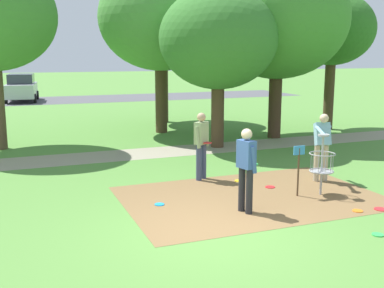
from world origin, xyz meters
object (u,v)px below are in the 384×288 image
at_px(frisbee_mid_grass, 378,235).
at_px(player_foreground_watching, 246,166).
at_px(disc_golf_basket, 319,162).
at_px(tree_far_left, 160,18).
at_px(parked_car_leftmost, 22,88).
at_px(frisbee_far_left, 358,211).
at_px(tree_mid_left, 218,39).
at_px(player_waiting_left, 201,142).
at_px(frisbee_scattered_a, 159,204).
at_px(player_throwing, 322,143).
at_px(frisbee_far_right, 380,209).
at_px(tree_near_right, 163,23).
at_px(frisbee_by_tee, 270,187).
at_px(tree_far_center, 278,19).
at_px(tree_near_left, 332,30).
at_px(frisbee_near_basket, 240,181).

bearing_deg(frisbee_mid_grass, player_foreground_watching, 129.39).
xyz_separation_m(disc_golf_basket, tree_far_left, (-0.66, 9.63, 3.77)).
distance_m(tree_far_left, parked_car_leftmost, 16.87).
xyz_separation_m(frisbee_far_left, tree_far_left, (-0.71, 10.90, 4.52)).
bearing_deg(tree_mid_left, player_foreground_watching, -109.59).
relative_size(player_waiting_left, frisbee_scattered_a, 8.19).
relative_size(player_foreground_watching, tree_mid_left, 0.32).
bearing_deg(disc_golf_basket, player_throwing, 51.30).
height_order(frisbee_far_right, tree_near_right, tree_near_right).
xyz_separation_m(player_foreground_watching, frisbee_scattered_a, (-1.48, 1.07, -0.96)).
distance_m(frisbee_by_tee, parked_car_leftmost, 24.95).
bearing_deg(tree_far_center, frisbee_far_left, -109.84).
xyz_separation_m(tree_near_right, tree_mid_left, (-0.18, -6.54, -0.92)).
height_order(player_foreground_watching, frisbee_far_left, player_foreground_watching).
relative_size(frisbee_by_tee, tree_near_left, 0.04).
bearing_deg(tree_mid_left, frisbee_mid_grass, -94.70).
bearing_deg(tree_mid_left, player_throwing, -83.50).
xyz_separation_m(player_throwing, tree_far_center, (2.23, 5.94, 3.42)).
bearing_deg(frisbee_near_basket, tree_near_right, 82.09).
distance_m(frisbee_far_left, tree_far_left, 11.82).
relative_size(tree_far_left, tree_far_center, 1.00).
relative_size(frisbee_far_left, parked_car_leftmost, 0.05).
relative_size(frisbee_mid_grass, parked_car_leftmost, 0.05).
relative_size(tree_near_left, parked_car_leftmost, 1.28).
xyz_separation_m(player_throwing, tree_near_left, (5.43, 6.91, 3.13)).
relative_size(frisbee_mid_grass, frisbee_far_right, 0.81).
relative_size(player_foreground_watching, frisbee_near_basket, 6.67).
relative_size(frisbee_by_tee, frisbee_scattered_a, 1.11).
bearing_deg(player_throwing, frisbee_mid_grass, -110.47).
bearing_deg(parked_car_leftmost, frisbee_scattered_a, -85.49).
distance_m(tree_near_right, tree_mid_left, 6.61).
bearing_deg(frisbee_far_left, frisbee_near_basket, 111.86).
bearing_deg(player_foreground_watching, tree_far_left, 81.86).
relative_size(disc_golf_basket, tree_near_left, 0.25).
bearing_deg(tree_near_left, frisbee_near_basket, -139.80).
bearing_deg(player_waiting_left, tree_near_left, 34.81).
distance_m(frisbee_mid_grass, tree_mid_left, 9.18).
bearing_deg(frisbee_near_basket, frisbee_scattered_a, -156.26).
height_order(tree_near_left, tree_near_right, tree_near_right).
bearing_deg(player_waiting_left, frisbee_mid_grass, -72.42).
relative_size(player_waiting_left, parked_car_leftmost, 0.39).
bearing_deg(frisbee_scattered_a, tree_near_left, 36.63).
bearing_deg(frisbee_mid_grass, frisbee_scattered_a, 135.51).
distance_m(frisbee_by_tee, tree_near_right, 12.51).
bearing_deg(tree_near_left, frisbee_scattered_a, -143.37).
distance_m(disc_golf_basket, player_throwing, 1.24).
bearing_deg(frisbee_far_left, tree_far_left, 93.70).
height_order(frisbee_mid_grass, tree_far_left, tree_far_left).
relative_size(frisbee_scattered_a, tree_near_right, 0.03).
relative_size(player_throwing, frisbee_by_tee, 7.36).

